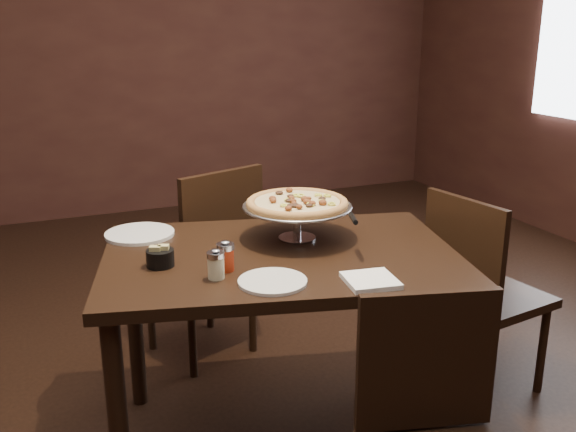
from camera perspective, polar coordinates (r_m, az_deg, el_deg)
name	(u,v)px	position (r m, az deg, el deg)	size (l,w,h in m)	color
room	(279,76)	(2.13, -0.85, 12.34)	(6.04, 7.04, 2.84)	black
dining_table	(281,279)	(2.33, -0.65, -5.62)	(1.42, 1.12, 0.78)	black
pizza_stand	(297,204)	(2.39, 0.82, 1.10)	(0.41, 0.41, 0.17)	#B1B0B7
parmesan_shaker	(216,264)	(2.06, -6.42, -4.30)	(0.06, 0.06, 0.10)	beige
pepper_flake_shaker	(225,256)	(2.12, -5.58, -3.59)	(0.06, 0.06, 0.10)	maroon
packet_caddy	(160,257)	(2.20, -11.30, -3.62)	(0.09, 0.09, 0.07)	black
napkin_stack	(370,281)	(2.04, 7.34, -5.71)	(0.16, 0.16, 0.02)	white
plate_left	(140,234)	(2.54, -13.05, -1.55)	(0.26, 0.26, 0.01)	silver
plate_near	(273,281)	(2.03, -1.38, -5.84)	(0.22, 0.22, 0.01)	silver
serving_spatula	(353,219)	(2.23, 5.80, -0.26)	(0.14, 0.14, 0.02)	#B1B0B7
chair_far	(208,256)	(3.04, -7.11, -3.57)	(0.56, 0.56, 0.95)	black
chair_side	(479,287)	(2.86, 16.64, -6.08)	(0.48, 0.48, 0.90)	black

